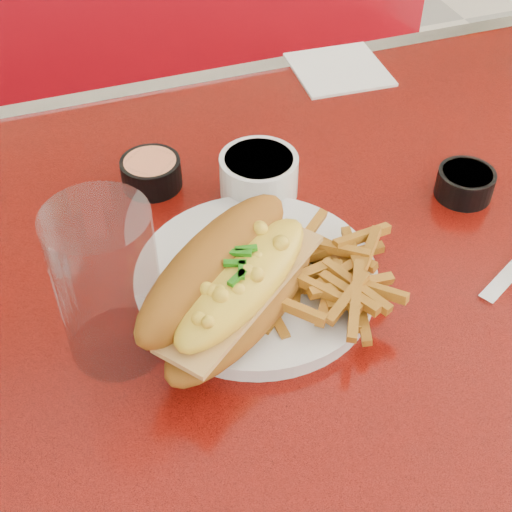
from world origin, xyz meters
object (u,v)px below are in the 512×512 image
object	(u,v)px
sauce_cup_right	(465,182)
water_tumbler	(108,285)
gravy_ramekin	(259,175)
dinner_plate	(256,279)
diner_table	(388,348)
sauce_cup_left	(151,172)
fork	(298,251)
mac_hoagie	(233,283)
booth_bench_far	(206,172)

from	to	relation	value
sauce_cup_right	water_tumbler	xyz separation A→B (m)	(-0.40, -0.08, 0.06)
gravy_ramekin	sauce_cup_right	world-z (taller)	gravy_ramekin
dinner_plate	sauce_cup_right	xyz separation A→B (m)	(0.26, 0.05, 0.01)
diner_table	gravy_ramekin	xyz separation A→B (m)	(-0.11, 0.14, 0.19)
sauce_cup_left	water_tumbler	world-z (taller)	water_tumbler
dinner_plate	fork	bearing A→B (deg)	16.10
dinner_plate	sauce_cup_left	world-z (taller)	sauce_cup_left
fork	water_tumbler	bearing A→B (deg)	75.84
dinner_plate	gravy_ramekin	distance (m)	0.14
mac_hoagie	sauce_cup_right	xyz separation A→B (m)	(0.30, 0.10, -0.04)
dinner_plate	mac_hoagie	bearing A→B (deg)	-131.30
gravy_ramekin	dinner_plate	bearing A→B (deg)	-110.78
fork	sauce_cup_right	size ratio (longest dim) A/B	2.12
sauce_cup_left	water_tumbler	bearing A→B (deg)	-110.87
mac_hoagie	sauce_cup_right	world-z (taller)	mac_hoagie
dinner_plate	mac_hoagie	xyz separation A→B (m)	(-0.04, -0.04, 0.05)
booth_bench_far	fork	distance (m)	0.94
sauce_cup_right	mac_hoagie	bearing A→B (deg)	-162.35
sauce_cup_left	dinner_plate	bearing A→B (deg)	-72.84
diner_table	dinner_plate	distance (m)	0.24
fork	booth_bench_far	bearing A→B (deg)	-34.81
diner_table	fork	size ratio (longest dim) A/B	8.04
diner_table	sauce_cup_right	xyz separation A→B (m)	(0.10, 0.06, 0.18)
sauce_cup_right	fork	bearing A→B (deg)	-169.40
dinner_plate	gravy_ramekin	bearing A→B (deg)	69.22
sauce_cup_right	water_tumbler	distance (m)	0.42
mac_hoagie	fork	world-z (taller)	mac_hoagie
booth_bench_far	fork	xyz separation A→B (m)	(-0.12, -0.79, 0.50)
diner_table	mac_hoagie	bearing A→B (deg)	-169.64
booth_bench_far	sauce_cup_left	distance (m)	0.83
diner_table	booth_bench_far	size ratio (longest dim) A/B	1.03
booth_bench_far	water_tumbler	distance (m)	1.05
dinner_plate	fork	world-z (taller)	same
dinner_plate	mac_hoagie	size ratio (longest dim) A/B	1.08
dinner_plate	sauce_cup_right	bearing A→B (deg)	11.65
fork	dinner_plate	bearing A→B (deg)	79.58
booth_bench_far	fork	size ratio (longest dim) A/B	7.84
dinner_plate	sauce_cup_right	world-z (taller)	sauce_cup_right
sauce_cup_right	water_tumbler	bearing A→B (deg)	-168.57
booth_bench_far	dinner_plate	distance (m)	0.96
booth_bench_far	water_tumbler	world-z (taller)	water_tumbler
dinner_plate	mac_hoagie	world-z (taller)	mac_hoagie
fork	gravy_ramekin	distance (m)	0.12
fork	sauce_cup_left	size ratio (longest dim) A/B	1.78
diner_table	water_tumbler	size ratio (longest dim) A/B	8.06
mac_hoagie	sauce_cup_left	bearing A→B (deg)	57.82
mac_hoagie	sauce_cup_left	distance (m)	0.23
fork	sauce_cup_left	bearing A→B (deg)	5.25
gravy_ramekin	sauce_cup_right	distance (m)	0.23
water_tumbler	booth_bench_far	bearing A→B (deg)	69.90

